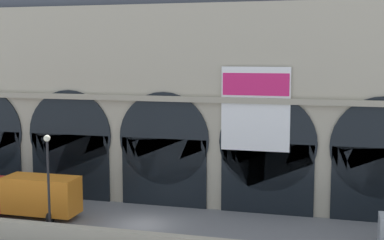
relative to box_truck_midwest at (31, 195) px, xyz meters
The scene contains 5 objects.
ground_plane 8.76m from the box_truck_midwest, ahead, with size 200.00×200.00×0.00m, color slate.
quay_parapet_wall 9.76m from the box_truck_midwest, 27.78° to the right, with size 90.00×0.70×1.24m, color #B2A891.
station_building 14.26m from the box_truck_midwest, 44.02° to the left, with size 50.76×6.02×19.37m.
box_truck_midwest is the anchor object (origin of this frame).
street_lamp_quayside 5.89m from the box_truck_midwest, 45.35° to the right, with size 0.44×0.44×6.90m.
Camera 1 is at (13.18, -35.05, 12.21)m, focal length 50.55 mm.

